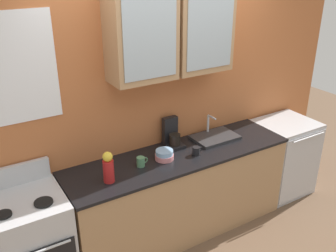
% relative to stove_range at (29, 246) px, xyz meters
% --- Properties ---
extents(ground_plane, '(10.00, 10.00, 0.00)m').
position_rel_stove_range_xyz_m(ground_plane, '(1.47, 0.00, -0.45)').
color(ground_plane, brown).
extents(back_wall_unit, '(4.34, 0.41, 2.74)m').
position_rel_stove_range_xyz_m(back_wall_unit, '(1.46, 0.32, 1.04)').
color(back_wall_unit, '#B76638').
rests_on(back_wall_unit, ground_plane).
extents(counter, '(2.27, 0.63, 0.89)m').
position_rel_stove_range_xyz_m(counter, '(1.47, 0.00, -0.01)').
color(counter, '#A87F56').
rests_on(counter, ground_plane).
extents(stove_range, '(0.65, 0.63, 1.07)m').
position_rel_stove_range_xyz_m(stove_range, '(0.00, 0.00, 0.00)').
color(stove_range, silver).
rests_on(stove_range, ground_plane).
extents(sink_faucet, '(0.46, 0.31, 0.23)m').
position_rel_stove_range_xyz_m(sink_faucet, '(1.97, 0.10, 0.46)').
color(sink_faucet, '#2D2D30').
rests_on(sink_faucet, counter).
extents(bowl_stack, '(0.18, 0.18, 0.09)m').
position_rel_stove_range_xyz_m(bowl_stack, '(1.30, 0.00, 0.48)').
color(bowl_stack, '#D87F84').
rests_on(bowl_stack, counter).
extents(vase, '(0.09, 0.09, 0.28)m').
position_rel_stove_range_xyz_m(vase, '(0.70, -0.09, 0.57)').
color(vase, '#B21E1E').
rests_on(vase, counter).
extents(cup_near_sink, '(0.11, 0.07, 0.08)m').
position_rel_stove_range_xyz_m(cup_near_sink, '(1.60, -0.08, 0.48)').
color(cup_near_sink, black).
rests_on(cup_near_sink, counter).
extents(cup_near_bowls, '(0.11, 0.07, 0.09)m').
position_rel_stove_range_xyz_m(cup_near_bowls, '(1.05, -0.00, 0.48)').
color(cup_near_bowls, '#4C7F59').
rests_on(cup_near_bowls, counter).
extents(dishwasher, '(0.64, 0.61, 0.89)m').
position_rel_stove_range_xyz_m(dishwasher, '(2.93, -0.00, -0.01)').
color(dishwasher, silver).
rests_on(dishwasher, ground_plane).
extents(coffee_maker, '(0.17, 0.20, 0.29)m').
position_rel_stove_range_xyz_m(coffee_maker, '(1.51, 0.20, 0.55)').
color(coffee_maker, black).
rests_on(coffee_maker, counter).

